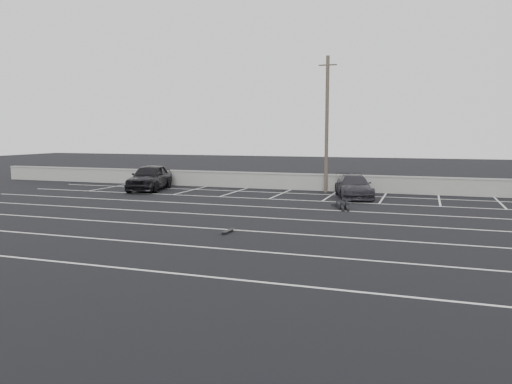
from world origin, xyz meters
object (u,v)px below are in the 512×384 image
(car_right, at_px, (354,186))
(skateboard, at_px, (228,231))
(person, at_px, (341,203))
(utility_pole, at_px, (327,124))
(car_left, at_px, (150,177))

(car_right, xyz_separation_m, skateboard, (-2.98, -11.65, -0.58))
(car_right, bearing_deg, person, -106.45)
(utility_pole, bearing_deg, car_left, -167.30)
(car_left, height_order, utility_pole, utility_pole)
(car_left, height_order, person, car_left)
(utility_pole, bearing_deg, person, -72.32)
(car_left, height_order, car_right, car_left)
(skateboard, bearing_deg, car_left, 135.54)
(car_left, bearing_deg, person, -29.10)
(car_right, distance_m, utility_pole, 4.60)
(car_left, xyz_separation_m, skateboard, (9.98, -11.32, -0.76))
(car_left, relative_size, car_right, 1.09)
(car_right, bearing_deg, utility_pole, 117.13)
(person, bearing_deg, skateboard, -129.70)
(person, bearing_deg, utility_pole, 89.14)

